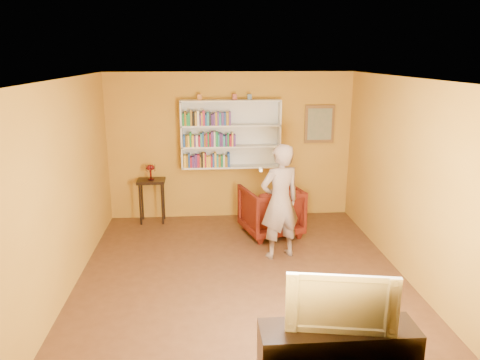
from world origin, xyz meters
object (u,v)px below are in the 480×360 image
(bookshelf, at_px, (231,134))
(ruby_lustre, at_px, (150,169))
(tv_cabinet, at_px, (337,352))
(armchair, at_px, (271,210))
(console_table, at_px, (151,187))
(person, at_px, (280,202))
(television, at_px, (341,299))

(bookshelf, height_order, ruby_lustre, bookshelf)
(bookshelf, relative_size, tv_cabinet, 1.21)
(bookshelf, bearing_deg, tv_cabinet, -81.05)
(armchair, bearing_deg, console_table, -35.36)
(person, distance_m, tv_cabinet, 2.87)
(ruby_lustre, bearing_deg, television, -64.04)
(console_table, distance_m, television, 5.01)
(bookshelf, bearing_deg, television, -81.05)
(ruby_lustre, bearing_deg, armchair, -20.09)
(bookshelf, relative_size, person, 1.03)
(console_table, bearing_deg, bookshelf, 6.25)
(console_table, height_order, person, person)
(bookshelf, height_order, console_table, bookshelf)
(person, bearing_deg, ruby_lustre, -59.38)
(bookshelf, xyz_separation_m, television, (0.73, -4.66, -0.78))
(tv_cabinet, bearing_deg, armchair, 91.60)
(armchair, bearing_deg, person, 74.35)
(armchair, xyz_separation_m, tv_cabinet, (0.10, -3.74, -0.16))
(tv_cabinet, bearing_deg, console_table, 115.96)
(bookshelf, xyz_separation_m, console_table, (-1.46, -0.16, -0.93))
(console_table, bearing_deg, person, -39.31)
(ruby_lustre, distance_m, tv_cabinet, 5.06)
(tv_cabinet, bearing_deg, ruby_lustre, 115.96)
(console_table, relative_size, person, 0.46)
(person, distance_m, television, 2.80)
(ruby_lustre, bearing_deg, bookshelf, 6.25)
(person, xyz_separation_m, tv_cabinet, (0.11, -2.80, -0.61))
(armchair, relative_size, television, 0.93)
(tv_cabinet, distance_m, television, 0.55)
(person, bearing_deg, console_table, -59.38)
(console_table, bearing_deg, ruby_lustre, -63.43)
(television, bearing_deg, bookshelf, 109.27)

